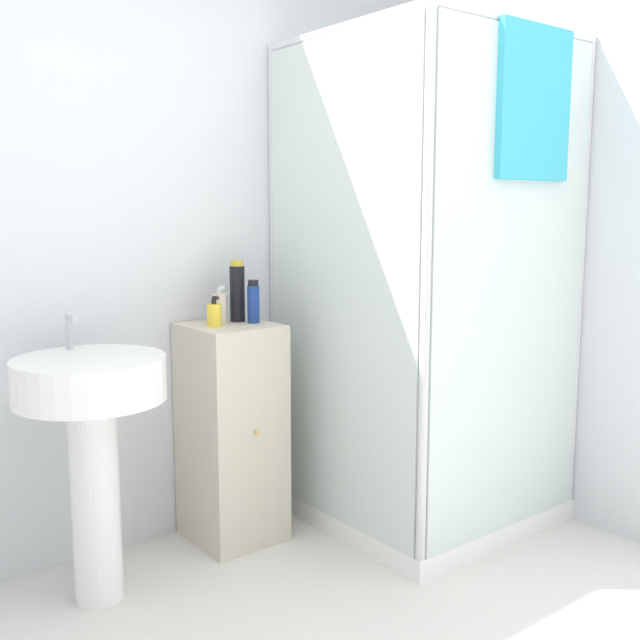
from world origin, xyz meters
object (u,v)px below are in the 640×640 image
(shampoo_bottle_blue, at_px, (253,302))
(sink, at_px, (92,421))
(soap_dispenser, at_px, (214,315))
(lotion_bottle_white, at_px, (220,308))
(shampoo_bottle_tall_black, at_px, (237,292))

(shampoo_bottle_blue, bearing_deg, sink, -171.33)
(sink, relative_size, soap_dispenser, 8.21)
(soap_dispenser, bearing_deg, sink, -167.19)
(shampoo_bottle_blue, xyz_separation_m, lotion_bottle_white, (-0.12, 0.07, -0.02))
(soap_dispenser, bearing_deg, shampoo_bottle_tall_black, 22.99)
(shampoo_bottle_tall_black, xyz_separation_m, lotion_bottle_white, (-0.09, -0.00, -0.06))
(soap_dispenser, relative_size, shampoo_bottle_tall_black, 0.48)
(sink, relative_size, shampoo_bottle_tall_black, 3.97)
(soap_dispenser, xyz_separation_m, shampoo_bottle_blue, (0.18, -0.02, 0.04))
(shampoo_bottle_tall_black, height_order, lotion_bottle_white, shampoo_bottle_tall_black)
(soap_dispenser, xyz_separation_m, lotion_bottle_white, (0.06, 0.06, 0.02))
(sink, height_order, shampoo_bottle_blue, shampoo_bottle_blue)
(soap_dispenser, height_order, shampoo_bottle_blue, shampoo_bottle_blue)
(shampoo_bottle_blue, bearing_deg, shampoo_bottle_tall_black, 109.91)
(sink, relative_size, lotion_bottle_white, 6.48)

